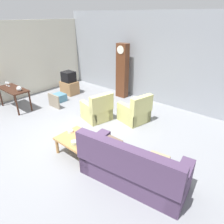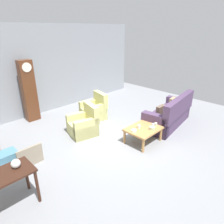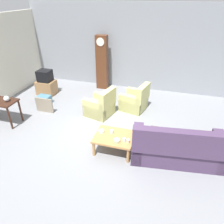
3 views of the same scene
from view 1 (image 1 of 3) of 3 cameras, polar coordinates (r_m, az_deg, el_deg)
name	(u,v)px [view 1 (image 1 of 3)]	position (r m, az deg, el deg)	size (l,w,h in m)	color
ground_plane	(83,137)	(5.69, -8.09, -7.03)	(10.40, 10.40, 0.00)	gray
garage_door_wall	(154,59)	(7.77, 11.70, 14.50)	(8.40, 0.16, 3.20)	gray
pegboard_wall_left	(13,62)	(8.75, -26.05, 12.64)	(0.12, 6.40, 2.88)	silver
couch_floral	(132,168)	(4.12, 5.63, -15.47)	(2.20, 1.15, 1.04)	#4C3856
armchair_olive_near	(97,111)	(6.43, -4.18, 0.37)	(0.95, 0.93, 0.92)	#CCC67A
armchair_olive_far	(135,112)	(6.34, 6.49, -0.11)	(0.94, 0.92, 0.92)	#CBCA79
coffee_table_wood	(78,140)	(4.89, -9.44, -7.91)	(0.96, 0.76, 0.44)	#B27F47
console_table_dark	(13,91)	(7.86, -26.04, 5.23)	(1.30, 0.56, 0.75)	#381E14
grandfather_clock	(122,71)	(8.09, 2.93, 11.46)	(0.44, 0.30, 2.10)	#562D19
tv_stand_cabinet	(70,88)	(8.80, -11.87, 6.76)	(0.68, 0.52, 0.53)	#997047
tv_crt	(69,77)	(8.66, -12.16, 9.72)	(0.48, 0.44, 0.42)	black
framed_picture_leaning	(54,101)	(7.58, -16.06, 2.98)	(0.60, 0.05, 0.49)	gray
storage_box_blue	(60,97)	(8.16, -14.50, 4.03)	(0.45, 0.38, 0.28)	teal
glass_dome_cloche	(19,89)	(7.46, -24.72, 6.03)	(0.16, 0.16, 0.16)	silver
cup_white_porcelain	(78,134)	(4.94, -9.46, -6.02)	(0.08, 0.08, 0.10)	white
cup_blue_rimmed	(82,143)	(4.59, -8.49, -8.76)	(0.08, 0.08, 0.09)	silver
cup_cream_tall	(84,146)	(4.51, -7.84, -9.38)	(0.08, 0.08, 0.09)	beige
bowl_white_stacked	(70,131)	(5.11, -11.63, -5.29)	(0.14, 0.14, 0.06)	white
bowl_shallow_green	(74,143)	(4.65, -10.54, -8.47)	(0.16, 0.16, 0.08)	#B2C69E
wine_glass_tall	(6,82)	(8.23, -27.64, 7.39)	(0.08, 0.08, 0.18)	silver
wine_glass_mid	(8,83)	(8.09, -27.19, 7.33)	(0.08, 0.08, 0.20)	silver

